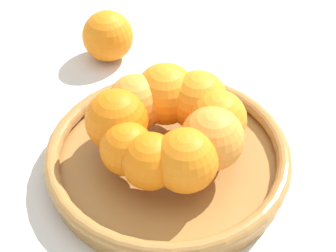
# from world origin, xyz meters

# --- Properties ---
(ground_plane) EXTENTS (4.00, 4.00, 0.00)m
(ground_plane) POSITION_xyz_m (0.00, 0.00, 0.00)
(ground_plane) COLOR beige
(fruit_bowl) EXTENTS (0.32, 0.32, 0.04)m
(fruit_bowl) POSITION_xyz_m (0.00, 0.00, 0.02)
(fruit_bowl) COLOR #A57238
(fruit_bowl) RESTS_ON ground_plane
(orange_pile) EXTENTS (0.20, 0.19, 0.08)m
(orange_pile) POSITION_xyz_m (0.00, -0.00, 0.08)
(orange_pile) COLOR orange
(orange_pile) RESTS_ON fruit_bowl
(stray_orange) EXTENTS (0.08, 0.08, 0.08)m
(stray_orange) POSITION_xyz_m (0.26, -0.07, 0.04)
(stray_orange) COLOR orange
(stray_orange) RESTS_ON ground_plane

